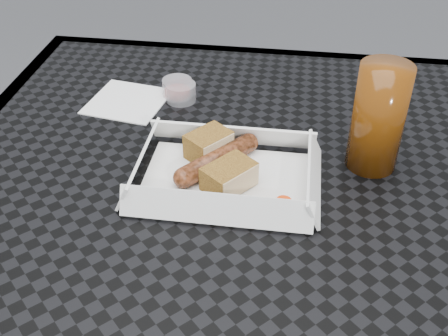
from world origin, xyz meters
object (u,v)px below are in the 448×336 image
(patio_table, at_px, (219,207))
(drink_glass, at_px, (378,118))
(bratwurst, at_px, (217,160))
(food_tray, at_px, (225,180))

(patio_table, bearing_deg, drink_glass, 10.00)
(drink_glass, bearing_deg, bratwurst, -167.97)
(food_tray, height_order, drink_glass, drink_glass)
(food_tray, relative_size, bratwurst, 1.80)
(food_tray, xyz_separation_m, drink_glass, (0.20, 0.07, 0.07))
(food_tray, bearing_deg, drink_glass, 19.32)
(patio_table, xyz_separation_m, drink_glass, (0.21, 0.04, 0.15))
(patio_table, relative_size, bratwurst, 6.53)
(drink_glass, bearing_deg, patio_table, -170.00)
(food_tray, height_order, bratwurst, bratwurst)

